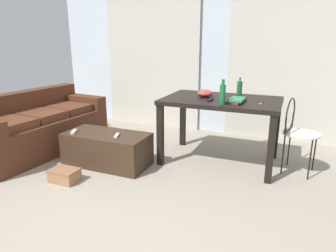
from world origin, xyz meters
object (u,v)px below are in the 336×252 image
book_stack (236,100)px  tv_remote_secondary (74,132)px  scissors (262,103)px  tv_remote_primary (117,136)px  bottle_far (223,94)px  coffee_table (107,149)px  wire_chair (296,127)px  couch (38,127)px  shoebox (65,175)px  bottle_near (240,88)px  tv_remote_on_table (210,100)px  craft_table (221,107)px  bowl (205,93)px

book_stack → tv_remote_secondary: book_stack is taller
book_stack → scissors: bearing=10.1°
tv_remote_primary → bottle_far: bearing=-2.1°
coffee_table → wire_chair: bearing=17.8°
couch → wire_chair: size_ratio=2.20×
couch → tv_remote_secondary: couch is taller
scissors → shoebox: size_ratio=0.32×
scissors → coffee_table: bearing=-162.1°
bottle_near → bottle_far: (-0.06, -0.71, 0.03)m
coffee_table → book_stack: size_ratio=3.23×
tv_remote_on_table → book_stack: bearing=2.6°
tv_remote_secondary → book_stack: bearing=-4.6°
couch → bottle_near: (2.52, 0.95, 0.56)m
couch → craft_table: 2.47m
tv_remote_primary → scissors: bearing=2.2°
tv_remote_on_table → bowl: bearing=118.1°
wire_chair → couch: bearing=-169.3°
tv_remote_on_table → tv_remote_secondary: 1.68m
couch → coffee_table: 1.16m
wire_chair → book_stack: wire_chair is taller
tv_remote_primary → coffee_table: bearing=145.5°
bottle_near → shoebox: 2.35m
book_stack → couch: bearing=-170.2°
coffee_table → shoebox: coffee_table is taller
shoebox → scissors: bearing=31.1°
shoebox → bottle_far: bearing=30.6°
couch → wire_chair: wire_chair is taller
couch → scissors: bearing=9.8°
bottle_far → shoebox: (-1.48, -0.88, -0.84)m
tv_remote_secondary → bowl: bearing=6.2°
coffee_table → bottle_near: bottle_near is taller
craft_table → scissors: bearing=-10.5°
coffee_table → bottle_far: bearing=12.9°
book_stack → tv_remote_secondary: 1.96m
bottle_far → scissors: size_ratio=2.81×
wire_chair → bottle_far: 0.93m
craft_table → shoebox: craft_table is taller
craft_table → tv_remote_primary: 1.29m
couch → book_stack: bearing=9.8°
couch → bottle_near: bottle_near is taller
scissors → tv_remote_primary: (-1.52, -0.60, -0.39)m
tv_remote_on_table → tv_remote_primary: (-0.96, -0.52, -0.40)m
coffee_table → scissors: bearing=17.9°
couch → tv_remote_on_table: (2.28, 0.41, 0.48)m
tv_remote_secondary → coffee_table: bearing=-5.8°
wire_chair → tv_remote_primary: (-1.90, -0.72, -0.13)m
bottle_near → scissors: 0.57m
bowl → tv_remote_on_table: bearing=-58.7°
couch → shoebox: 1.19m
bottle_near → book_stack: (0.06, -0.51, -0.06)m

